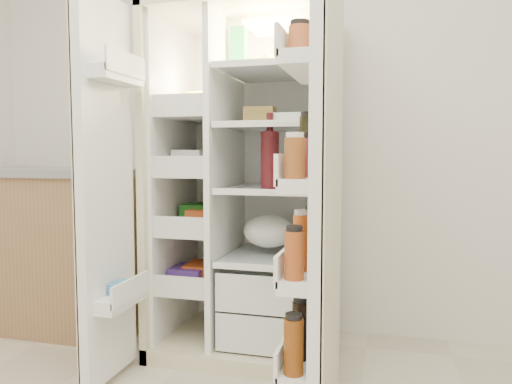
# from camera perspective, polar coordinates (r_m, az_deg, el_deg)

# --- Properties ---
(wall_back) EXTENTS (4.00, 0.02, 2.70)m
(wall_back) POSITION_cam_1_polar(r_m,az_deg,el_deg) (2.93, 4.60, 10.18)
(wall_back) COLOR silver
(wall_back) RESTS_ON floor
(refrigerator) EXTENTS (0.92, 0.70, 1.80)m
(refrigerator) POSITION_cam_1_polar(r_m,az_deg,el_deg) (2.64, -0.42, -2.40)
(refrigerator) COLOR beige
(refrigerator) RESTS_ON floor
(freezer_door) EXTENTS (0.15, 0.40, 1.72)m
(freezer_door) POSITION_cam_1_polar(r_m,az_deg,el_deg) (2.28, -17.21, 0.08)
(freezer_door) COLOR white
(freezer_door) RESTS_ON floor
(fridge_door) EXTENTS (0.17, 0.58, 1.72)m
(fridge_door) POSITION_cam_1_polar(r_m,az_deg,el_deg) (1.85, 7.70, -1.27)
(fridge_door) COLOR white
(fridge_door) RESTS_ON floor
(kitchen_counter) EXTENTS (1.34, 0.71, 0.97)m
(kitchen_counter) POSITION_cam_1_polar(r_m,az_deg,el_deg) (3.33, -23.01, -5.74)
(kitchen_counter) COLOR #966C4B
(kitchen_counter) RESTS_ON floor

